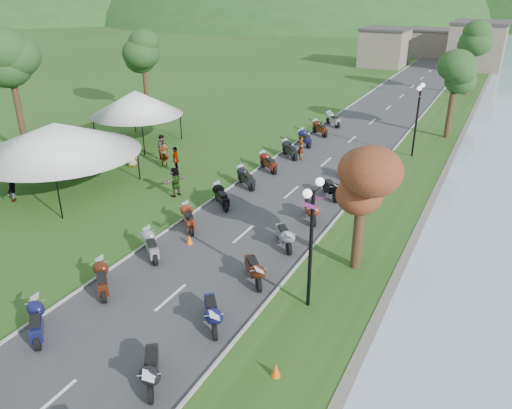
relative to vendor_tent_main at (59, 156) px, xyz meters
The scene contains 12 objects.
road 21.62m from the vendor_tent_main, 54.54° to the left, with size 7.00×120.00×0.02m, color #3B3B3D.
hills_backdrop 177.98m from the vendor_tent_main, 85.98° to the left, with size 360.00×120.00×76.00m, color #285621, non-canonical shape.
far_building 63.41m from the vendor_tent_main, 80.48° to the left, with size 18.00×16.00×5.00m, color gray.
moto_row_left 10.25m from the vendor_tent_main, 15.36° to the right, with size 2.60×49.06×1.10m, color #331411, non-canonical shape.
moto_row_right 16.48m from the vendor_tent_main, 25.91° to the right, with size 2.60×35.06×1.10m, color #331411, non-canonical shape.
vendor_tent_main is the anchor object (origin of this frame).
vendor_tent_side 9.50m from the vendor_tent_main, 101.06° to the left, with size 4.56×4.56×4.00m, color white, non-canonical shape.
tree_park_left 8.63m from the vendor_tent_main, 155.02° to the left, with size 4.01×4.01×11.14m, color #285220, non-canonical shape.
tree_lakeside 18.35m from the vendor_tent_main, ahead, with size 2.28×2.28×6.35m, color #285220, non-canonical shape.
pedestrian_a 6.95m from the vendor_tent_main, 62.42° to the left, with size 0.60×0.44×1.64m, color slate.
pedestrian_b 7.53m from the vendor_tent_main, 72.95° to the left, with size 0.86×0.47×1.78m, color slate.
pedestrian_c 3.58m from the vendor_tent_main, 110.85° to the right, with size 1.04×0.43×1.60m, color slate.
Camera 1 is at (10.45, 2.92, 11.42)m, focal length 35.00 mm.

